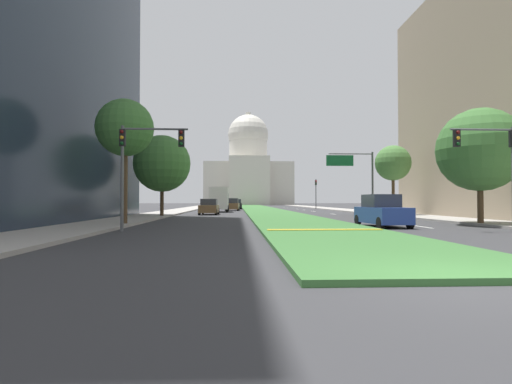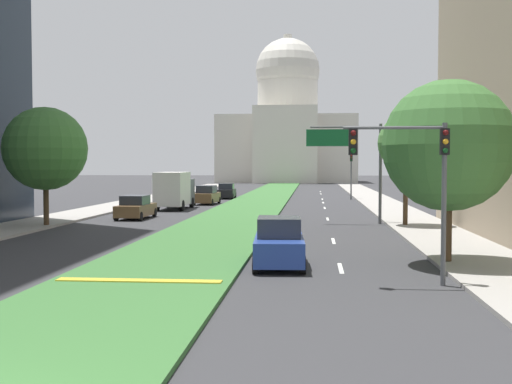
# 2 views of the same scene
# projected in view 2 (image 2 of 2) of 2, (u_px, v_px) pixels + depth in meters

# --- Properties ---
(ground_plane) EXTENTS (287.46, 287.46, 0.00)m
(ground_plane) POSITION_uv_depth(u_px,v_px,m) (265.00, 198.00, 73.98)
(ground_plane) COLOR #333335
(grass_median) EXTENTS (5.95, 117.60, 0.14)m
(grass_median) POSITION_uv_depth(u_px,v_px,m) (260.00, 200.00, 67.47)
(grass_median) COLOR #386B33
(grass_median) RESTS_ON ground_plane
(median_curb_nose) EXTENTS (5.35, 0.50, 0.04)m
(median_curb_nose) POSITION_uv_depth(u_px,v_px,m) (139.00, 280.00, 20.49)
(median_curb_nose) COLOR gold
(median_curb_nose) RESTS_ON grass_median
(lane_dashes_right) EXTENTS (0.16, 69.36, 0.01)m
(lane_dashes_right) POSITION_uv_depth(u_px,v_px,m) (324.00, 207.00, 58.39)
(lane_dashes_right) COLOR silver
(lane_dashes_right) RESTS_ON ground_plane
(sidewalk_left) EXTENTS (4.00, 117.60, 0.15)m
(sidewalk_left) POSITION_uv_depth(u_px,v_px,m) (129.00, 203.00, 62.06)
(sidewalk_left) COLOR #9E9991
(sidewalk_left) RESTS_ON ground_plane
(sidewalk_right) EXTENTS (4.00, 117.60, 0.15)m
(sidewalk_right) POSITION_uv_depth(u_px,v_px,m) (384.00, 205.00, 59.89)
(sidewalk_right) COLOR #9E9991
(sidewalk_right) RESTS_ON ground_plane
(capitol_building) EXTENTS (29.18, 22.83, 31.73)m
(capitol_building) POSITION_uv_depth(u_px,v_px,m) (287.00, 127.00, 137.75)
(capitol_building) COLOR beige
(capitol_building) RESTS_ON ground_plane
(traffic_light_near_right) EXTENTS (3.34, 0.35, 5.20)m
(traffic_light_near_right) POSITION_uv_depth(u_px,v_px,m) (417.00, 167.00, 20.37)
(traffic_light_near_right) COLOR #515456
(traffic_light_near_right) RESTS_ON ground_plane
(traffic_light_far_right) EXTENTS (0.28, 0.35, 5.20)m
(traffic_light_far_right) POSITION_uv_depth(u_px,v_px,m) (351.00, 169.00, 69.77)
(traffic_light_far_right) COLOR #515456
(traffic_light_far_right) RESTS_ON ground_plane
(overhead_guide_sign) EXTENTS (4.91, 0.20, 6.50)m
(overhead_guide_sign) POSITION_uv_depth(u_px,v_px,m) (354.00, 153.00, 41.58)
(overhead_guide_sign) COLOR #515456
(overhead_guide_sign) RESTS_ON ground_plane
(street_tree_right_near) EXTENTS (5.05, 5.05, 7.13)m
(street_tree_right_near) POSITION_uv_depth(u_px,v_px,m) (448.00, 146.00, 24.50)
(street_tree_right_near) COLOR #4C3823
(street_tree_right_near) RESTS_ON ground_plane
(street_tree_left_mid) EXTENTS (5.10, 5.10, 7.38)m
(street_tree_left_mid) POSITION_uv_depth(u_px,v_px,m) (45.00, 149.00, 39.12)
(street_tree_left_mid) COLOR #4C3823
(street_tree_left_mid) RESTS_ON ground_plane
(street_tree_right_mid) EXTENTS (3.46, 3.46, 6.91)m
(street_tree_right_mid) POSITION_uv_depth(u_px,v_px,m) (406.00, 143.00, 39.21)
(street_tree_right_mid) COLOR #4C3823
(street_tree_right_mid) RESTS_ON ground_plane
(sedan_lead_stopped) EXTENTS (2.09, 4.33, 1.86)m
(sedan_lead_stopped) POSITION_uv_depth(u_px,v_px,m) (279.00, 244.00, 24.30)
(sedan_lead_stopped) COLOR navy
(sedan_lead_stopped) RESTS_ON ground_plane
(sedan_midblock) EXTENTS (2.01, 4.54, 1.67)m
(sedan_midblock) POSITION_uv_depth(u_px,v_px,m) (136.00, 208.00, 45.38)
(sedan_midblock) COLOR brown
(sedan_midblock) RESTS_ON ground_plane
(sedan_distant) EXTENTS (2.13, 4.46, 1.83)m
(sedan_distant) POSITION_uv_depth(u_px,v_px,m) (207.00, 196.00, 61.62)
(sedan_distant) COLOR brown
(sedan_distant) RESTS_ON ground_plane
(sedan_far_horizon) EXTENTS (1.97, 4.49, 1.73)m
(sedan_far_horizon) POSITION_uv_depth(u_px,v_px,m) (227.00, 191.00, 71.82)
(sedan_far_horizon) COLOR black
(sedan_far_horizon) RESTS_ON ground_plane
(box_truck_delivery) EXTENTS (2.40, 6.40, 3.20)m
(box_truck_delivery) POSITION_uv_depth(u_px,v_px,m) (174.00, 190.00, 54.87)
(box_truck_delivery) COLOR #4C5156
(box_truck_delivery) RESTS_ON ground_plane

